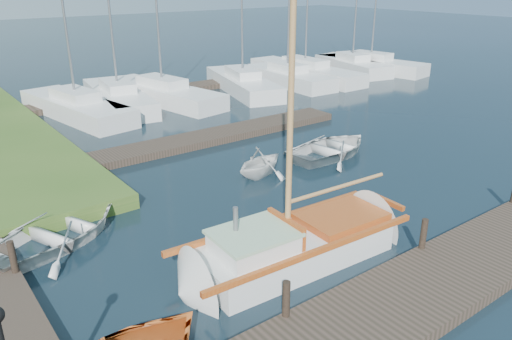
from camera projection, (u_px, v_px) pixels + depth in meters
ground at (256, 206)px, 15.62m from camera, size 160.00×160.00×0.00m
near_dock at (418, 292)px, 11.10m from camera, size 18.00×2.20×0.30m
far_dock at (203, 139)px, 21.52m from camera, size 14.00×1.60×0.30m
pontoon at (232, 81)px, 33.07m from camera, size 30.00×1.60×0.30m
mooring_post_1 at (286, 299)px, 9.97m from camera, size 0.16×0.16×0.80m
mooring_post_2 at (424, 234)px, 12.48m from camera, size 0.16×0.16×0.80m
mooring_post_4 at (13, 257)px, 11.45m from camera, size 0.16×0.16×0.80m
sailboat at (299, 247)px, 12.58m from camera, size 7.24×2.32×9.83m
tender_a at (58, 228)px, 13.36m from camera, size 4.86×4.23×0.84m
tender_b at (260, 160)px, 17.77m from camera, size 2.73×2.51×1.20m
tender_c at (332, 145)px, 19.84m from camera, size 4.34×3.34×0.83m
marina_boat_0 at (76, 106)px, 25.22m from camera, size 3.48×8.39×10.32m
marina_boat_1 at (118, 96)px, 27.25m from camera, size 3.40×8.43×9.68m
marina_boat_2 at (162, 92)px, 28.23m from camera, size 3.72×8.92×11.83m
marina_boat_3 at (243, 82)px, 30.86m from camera, size 4.38×8.67×11.59m
marina_boat_4 at (287, 76)px, 32.66m from camera, size 2.47×7.50×9.59m
marina_boat_5 at (305, 70)px, 34.61m from camera, size 2.29×9.70×11.98m
marina_boat_6 at (352, 64)px, 36.80m from camera, size 3.57×7.23×10.68m
marina_boat_7 at (371, 63)px, 37.27m from camera, size 3.62×8.63×12.02m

